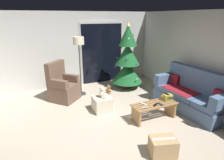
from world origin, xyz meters
The scene contains 20 objects.
ground_plane centered at (0.00, 0.00, 0.00)m, with size 7.00×7.00×0.00m, color #B2A38E.
wall_back centered at (0.00, 3.06, 1.25)m, with size 5.72×0.12×2.50m, color beige.
wall_right centered at (2.86, 0.00, 1.25)m, with size 0.12×6.00×2.50m, color beige.
patio_door_frame centered at (1.02, 2.99, 1.10)m, with size 1.60×0.02×2.20m, color silver.
patio_door_glass centered at (1.02, 2.97, 1.05)m, with size 1.50×0.02×2.10m, color black.
couch centered at (2.32, -0.05, 0.40)m, with size 0.93×1.99×1.08m.
coffee_table centered at (1.15, -0.08, 0.27)m, with size 1.10×0.40×0.41m.
remote_black centered at (1.12, -0.15, 0.42)m, with size 0.04×0.16×0.02m, color black.
remote_white centered at (0.89, -0.01, 0.42)m, with size 0.04×0.16×0.02m, color silver.
remote_graphite centered at (1.24, -0.18, 0.42)m, with size 0.04×0.16×0.02m, color #333338.
remote_silver centered at (0.82, -0.18, 0.42)m, with size 0.04×0.16×0.02m, color #ADADB2.
book_stack centered at (1.55, -0.02, 0.47)m, with size 0.26×0.22×0.14m.
cell_phone centered at (1.55, 0.00, 0.55)m, with size 0.07×0.14×0.01m, color black.
christmas_tree centered at (1.55, 2.04, 0.95)m, with size 1.02×1.02×2.17m.
armchair centered at (-0.63, 1.91, 0.40)m, with size 0.97×0.97×1.13m.
floor_lamp centered at (-0.04, 2.10, 1.51)m, with size 0.32×0.32×1.78m.
ottoman centered at (0.16, 0.81, 0.19)m, with size 0.44×0.44×0.38m, color beige.
teddy_bear_cream centered at (0.17, 0.81, 0.50)m, with size 0.22×0.21×0.29m.
teddy_bear_chestnut_by_tree centered at (0.77, 1.80, 0.12)m, with size 0.21×0.21×0.29m.
cardboard_box_taped_mid_floor centered at (0.56, -1.15, 0.17)m, with size 0.53×0.44×0.33m.
Camera 1 is at (-1.36, -3.29, 2.35)m, focal length 29.95 mm.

